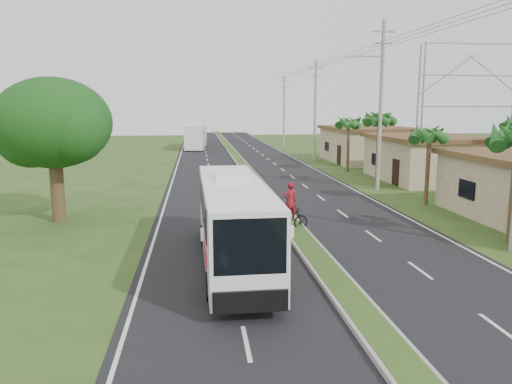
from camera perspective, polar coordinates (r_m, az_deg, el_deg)
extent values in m
plane|color=#2D4419|center=(18.58, 8.26, -9.31)|extent=(180.00, 180.00, 0.00)
cube|color=black|center=(37.72, 0.41, 0.57)|extent=(14.00, 160.00, 0.02)
cube|color=gray|center=(37.70, 0.41, 0.70)|extent=(1.20, 160.00, 0.17)
cube|color=#2D4419|center=(37.69, 0.41, 0.84)|extent=(0.95, 160.00, 0.02)
cube|color=silver|center=(37.48, -9.80, 0.36)|extent=(0.12, 160.00, 0.01)
cube|color=silver|center=(39.12, 10.19, 0.74)|extent=(0.12, 160.00, 0.01)
cube|color=#999167|center=(43.40, 18.76, 3.48)|extent=(7.00, 10.00, 3.35)
cube|color=#4D2A1B|center=(43.26, 18.90, 5.90)|extent=(7.60, 10.60, 0.32)
cube|color=#999167|center=(56.30, 12.65, 5.17)|extent=(8.00, 11.00, 3.50)
cube|color=#4D2A1B|center=(56.18, 12.72, 7.11)|extent=(8.60, 11.60, 0.32)
cylinder|color=#473321|center=(32.39, 19.03, 2.61)|extent=(0.26, 0.26, 4.60)
cylinder|color=#473321|center=(38.52, 13.75, 4.52)|extent=(0.26, 0.26, 5.40)
cylinder|color=#473321|center=(47.20, 10.49, 5.19)|extent=(0.26, 0.26, 4.80)
cylinder|color=#473321|center=(28.21, -21.78, 0.84)|extent=(0.70, 0.70, 4.00)
ellipsoid|color=#153D10|center=(27.93, -22.19, 7.33)|extent=(6.00, 6.00, 4.68)
sphere|color=#153D10|center=(29.11, -24.39, 6.27)|extent=(3.80, 3.80, 3.80)
sphere|color=#153D10|center=(26.68, -20.21, 6.73)|extent=(3.40, 3.40, 3.40)
cylinder|color=gray|center=(37.34, 14.06, 9.43)|extent=(0.28, 0.28, 12.00)
cube|color=gray|center=(37.69, 14.40, 17.35)|extent=(1.60, 0.12, 0.12)
cube|color=gray|center=(37.59, 14.35, 16.14)|extent=(1.20, 0.10, 0.10)
cube|color=gray|center=(37.09, 12.49, 14.90)|extent=(2.40, 0.10, 0.10)
cylinder|color=gray|center=(56.50, 6.78, 9.16)|extent=(0.28, 0.28, 11.00)
cube|color=gray|center=(56.65, 6.87, 13.92)|extent=(1.60, 0.12, 0.12)
cube|color=gray|center=(56.59, 6.86, 13.11)|extent=(1.20, 0.10, 0.10)
cylinder|color=gray|center=(76.09, 3.22, 9.17)|extent=(0.28, 0.28, 10.50)
cube|color=gray|center=(76.17, 3.25, 12.52)|extent=(1.60, 0.12, 0.12)
cube|color=gray|center=(76.14, 3.24, 11.92)|extent=(1.20, 0.10, 0.10)
cylinder|color=gray|center=(51.25, 18.47, 9.24)|extent=(0.18, 0.18, 12.00)
cylinder|color=gray|center=(52.15, 18.00, 9.26)|extent=(0.18, 0.18, 12.00)
cube|color=gray|center=(53.99, 23.11, 8.96)|extent=(10.00, 0.14, 0.14)
cube|color=gray|center=(54.07, 23.33, 12.14)|extent=(10.00, 0.14, 0.14)
cube|color=gray|center=(54.31, 23.55, 15.29)|extent=(10.00, 0.14, 0.14)
cube|color=white|center=(18.93, -2.63, -3.13)|extent=(2.39, 10.80, 2.83)
cube|color=black|center=(19.33, -2.78, -0.98)|extent=(2.41, 8.65, 1.13)
cube|color=black|center=(13.69, -0.69, -6.23)|extent=(2.02, 0.17, 1.58)
cube|color=red|center=(18.03, -2.32, -5.64)|extent=(2.36, 4.70, 0.49)
cube|color=orange|center=(19.38, -2.68, -5.23)|extent=(2.33, 2.73, 0.22)
cube|color=white|center=(19.71, -2.94, 1.94)|extent=(1.29, 2.17, 0.25)
cylinder|color=black|center=(15.99, -5.19, -10.68)|extent=(0.30, 0.94, 0.93)
cylinder|color=black|center=(16.19, 2.12, -10.38)|extent=(0.30, 0.94, 0.93)
cylinder|color=black|center=(21.99, -5.90, -4.97)|extent=(0.30, 0.94, 0.93)
cylinder|color=black|center=(22.13, -0.63, -4.82)|extent=(0.30, 0.94, 0.93)
cube|color=white|center=(73.45, -6.86, 6.39)|extent=(3.26, 11.92, 3.28)
cube|color=black|center=(73.91, -6.85, 7.18)|extent=(3.13, 8.86, 1.12)
cube|color=orange|center=(72.46, -6.90, 5.86)|extent=(2.94, 5.79, 0.36)
cylinder|color=black|center=(68.77, -8.02, 5.06)|extent=(0.37, 1.00, 0.98)
cylinder|color=black|center=(68.62, -6.13, 5.08)|extent=(0.37, 1.00, 0.98)
cylinder|color=black|center=(77.94, -7.48, 5.61)|extent=(0.37, 1.00, 0.98)
cylinder|color=black|center=(77.82, -5.82, 5.64)|extent=(0.37, 1.00, 0.98)
imported|color=black|center=(24.38, 3.89, -3.17)|extent=(2.04, 1.07, 1.18)
imported|color=maroon|center=(24.19, 3.91, -1.07)|extent=(0.79, 0.63, 1.90)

